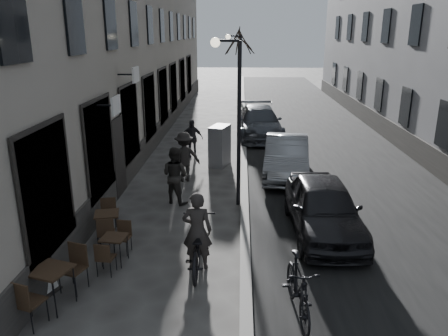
# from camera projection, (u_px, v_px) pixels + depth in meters

# --- Properties ---
(ground) EXTENTS (120.00, 120.00, 0.00)m
(ground) POSITION_uv_depth(u_px,v_px,m) (235.00, 326.00, 8.14)
(ground) COLOR #3A3835
(ground) RESTS_ON ground
(road) EXTENTS (7.30, 60.00, 0.00)m
(road) POSITION_uv_depth(u_px,v_px,m) (312.00, 134.00, 23.24)
(road) COLOR black
(road) RESTS_ON ground
(kerb) EXTENTS (0.25, 60.00, 0.12)m
(kerb) POSITION_uv_depth(u_px,v_px,m) (243.00, 133.00, 23.36)
(kerb) COLOR gray
(kerb) RESTS_ON ground
(streetlamp_near) EXTENTS (0.90, 0.28, 5.09)m
(streetlamp_near) POSITION_uv_depth(u_px,v_px,m) (233.00, 105.00, 12.91)
(streetlamp_near) COLOR black
(streetlamp_near) RESTS_ON ground
(streetlamp_far) EXTENTS (0.90, 0.28, 5.09)m
(streetlamp_far) POSITION_uv_depth(u_px,v_px,m) (237.00, 70.00, 24.35)
(streetlamp_far) COLOR black
(streetlamp_far) RESTS_ON ground
(tree_near) EXTENTS (2.40, 2.40, 5.70)m
(tree_near) POSITION_uv_depth(u_px,v_px,m) (239.00, 41.00, 26.75)
(tree_near) COLOR black
(tree_near) RESTS_ON ground
(tree_far) EXTENTS (2.40, 2.40, 5.70)m
(tree_far) POSITION_uv_depth(u_px,v_px,m) (240.00, 39.00, 32.47)
(tree_far) COLOR black
(tree_far) RESTS_ON ground
(bistro_set_a) EXTENTS (0.96, 1.75, 1.00)m
(bistro_set_a) POSITION_uv_depth(u_px,v_px,m) (52.00, 284.00, 8.57)
(bistro_set_a) COLOR black
(bistro_set_a) RESTS_ON ground
(bistro_set_b) EXTENTS (0.61, 1.39, 0.80)m
(bistro_set_b) POSITION_uv_depth(u_px,v_px,m) (114.00, 247.00, 10.25)
(bistro_set_b) COLOR black
(bistro_set_b) RESTS_ON ground
(bistro_set_c) EXTENTS (0.76, 1.56, 0.89)m
(bistro_set_c) POSITION_uv_depth(u_px,v_px,m) (108.00, 223.00, 11.40)
(bistro_set_c) COLOR black
(bistro_set_c) RESTS_ON ground
(sign_board) EXTENTS (0.52, 0.63, 0.98)m
(sign_board) POSITION_uv_depth(u_px,v_px,m) (43.00, 277.00, 9.04)
(sign_board) COLOR black
(sign_board) RESTS_ON ground
(utility_cabinet) EXTENTS (0.89, 1.22, 1.64)m
(utility_cabinet) POSITION_uv_depth(u_px,v_px,m) (220.00, 146.00, 17.66)
(utility_cabinet) COLOR slate
(utility_cabinet) RESTS_ON ground
(bicycle) EXTENTS (0.78, 2.18, 1.14)m
(bicycle) POSITION_uv_depth(u_px,v_px,m) (197.00, 245.00, 10.01)
(bicycle) COLOR black
(bicycle) RESTS_ON ground
(cyclist_rider) EXTENTS (0.68, 0.45, 1.86)m
(cyclist_rider) POSITION_uv_depth(u_px,v_px,m) (197.00, 231.00, 9.90)
(cyclist_rider) COLOR #282422
(cyclist_rider) RESTS_ON ground
(pedestrian_near) EXTENTS (1.12, 1.04, 1.84)m
(pedestrian_near) POSITION_uv_depth(u_px,v_px,m) (175.00, 175.00, 13.75)
(pedestrian_near) COLOR black
(pedestrian_near) RESTS_ON ground
(pedestrian_mid) EXTENTS (1.34, 1.05, 1.82)m
(pedestrian_mid) POSITION_uv_depth(u_px,v_px,m) (184.00, 157.00, 15.77)
(pedestrian_mid) COLOR black
(pedestrian_mid) RESTS_ON ground
(pedestrian_far) EXTENTS (1.03, 0.61, 1.64)m
(pedestrian_far) POSITION_uv_depth(u_px,v_px,m) (192.00, 138.00, 18.85)
(pedestrian_far) COLOR black
(pedestrian_far) RESTS_ON ground
(car_near) EXTENTS (1.86, 4.40, 1.49)m
(car_near) POSITION_uv_depth(u_px,v_px,m) (323.00, 207.00, 11.70)
(car_near) COLOR black
(car_near) RESTS_ON ground
(car_mid) EXTENTS (2.01, 4.62, 1.48)m
(car_mid) POSITION_uv_depth(u_px,v_px,m) (286.00, 157.00, 16.42)
(car_mid) COLOR gray
(car_mid) RESTS_ON ground
(car_far) EXTENTS (2.44, 5.42, 1.54)m
(car_far) POSITION_uv_depth(u_px,v_px,m) (259.00, 122.00, 22.43)
(car_far) COLOR #3A3D44
(car_far) RESTS_ON ground
(moped) EXTENTS (0.73, 2.01, 1.18)m
(moped) POSITION_uv_depth(u_px,v_px,m) (298.00, 288.00, 8.30)
(moped) COLOR black
(moped) RESTS_ON ground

